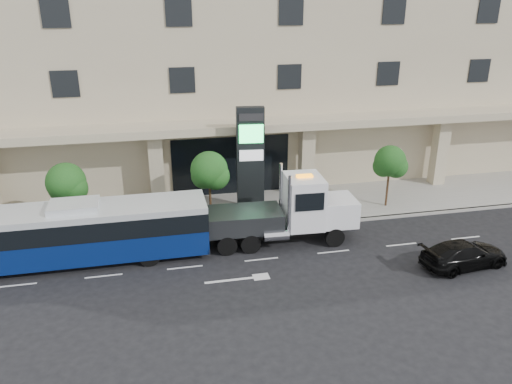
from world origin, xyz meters
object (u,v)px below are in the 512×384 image
city_bus (77,232)px  tow_truck (289,212)px  signage_pylon (250,160)px  black_sedan (464,254)px

city_bus → tow_truck: (11.16, 0.02, 0.07)m
city_bus → signage_pylon: size_ratio=1.97×
tow_truck → black_sedan: tow_truck is taller
city_bus → signage_pylon: 10.93m
city_bus → tow_truck: tow_truck is taller
tow_truck → signage_pylon: signage_pylon is taller
tow_truck → signage_pylon: 4.80m
city_bus → tow_truck: bearing=-0.1°
city_bus → tow_truck: 11.16m
tow_truck → black_sedan: bearing=-27.2°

